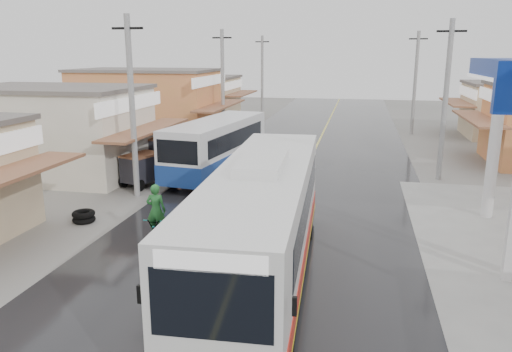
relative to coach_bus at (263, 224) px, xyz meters
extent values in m
plane|color=slate|center=(-0.32, -1.49, -1.76)|extent=(120.00, 120.00, 0.00)
cube|color=black|center=(-0.32, 13.51, -1.75)|extent=(12.00, 90.00, 0.02)
cube|color=#D8CC4C|center=(-0.32, 13.51, -1.74)|extent=(0.15, 90.00, 0.01)
cylinder|color=white|center=(7.68, 7.51, 0.99)|extent=(0.44, 0.44, 5.50)
cube|color=silver|center=(0.00, -0.07, 0.20)|extent=(2.91, 11.63, 2.83)
cube|color=black|center=(0.00, -0.07, -1.31)|extent=(2.93, 11.65, 0.29)
cube|color=red|center=(0.00, -0.07, -0.83)|extent=(2.95, 11.67, 0.53)
cube|color=yellow|center=(0.00, -0.07, -1.15)|extent=(2.96, 11.68, 0.13)
cube|color=black|center=(-0.02, 0.41, 0.52)|extent=(2.84, 9.23, 0.96)
cube|color=black|center=(0.26, -5.78, 0.61)|extent=(2.11, 0.21, 1.25)
cube|color=black|center=(-0.25, 5.64, 0.61)|extent=(2.11, 0.21, 1.06)
cube|color=white|center=(0.26, -5.78, 1.38)|extent=(1.91, 0.20, 0.34)
cube|color=silver|center=(0.00, -0.07, 1.77)|extent=(1.28, 2.93, 0.29)
cylinder|color=black|center=(-0.87, -4.15, -1.21)|extent=(0.38, 1.07, 1.06)
cylinder|color=black|center=(1.23, -4.05, -1.21)|extent=(0.38, 1.07, 1.06)
cylinder|color=black|center=(-1.21, 3.53, -1.21)|extent=(0.38, 1.07, 1.06)
cylinder|color=black|center=(0.89, 3.62, -1.21)|extent=(0.38, 1.07, 1.06)
cube|color=black|center=(-1.11, -5.59, 0.56)|extent=(0.08, 0.08, 0.34)
cube|color=black|center=(1.59, -5.47, 0.56)|extent=(0.08, 0.08, 0.34)
cube|color=silver|center=(-4.81, 12.11, -0.03)|extent=(3.52, 9.02, 2.44)
cube|color=navy|center=(-4.81, 12.11, -0.86)|extent=(3.57, 9.07, 0.98)
cube|color=black|center=(-4.81, 12.11, 0.31)|extent=(3.36, 7.58, 0.88)
cube|color=black|center=(-5.40, 7.81, 0.31)|extent=(2.04, 0.40, 1.07)
cylinder|color=black|center=(-6.28, 9.16, -1.25)|extent=(0.42, 1.01, 0.98)
cylinder|color=black|center=(-4.19, 8.88, -1.25)|extent=(0.42, 1.01, 0.98)
cylinder|color=black|center=(-5.42, 15.35, -1.25)|extent=(0.42, 1.01, 0.98)
cylinder|color=black|center=(-3.34, 15.06, -1.25)|extent=(0.42, 1.01, 0.98)
imported|color=black|center=(-3.96, 2.08, -1.22)|extent=(0.83, 2.09, 1.08)
imported|color=#246C2E|center=(-3.96, 1.84, -0.44)|extent=(0.68, 0.47, 1.80)
cube|color=#26262D|center=(-7.79, 9.23, -0.87)|extent=(1.76, 2.18, 1.23)
cube|color=brown|center=(-7.79, 9.23, -0.20)|extent=(1.82, 2.24, 0.09)
cylinder|color=black|center=(-8.62, 8.81, -1.48)|extent=(0.34, 0.59, 0.57)
cylinder|color=black|center=(-8.21, 10.07, -1.48)|extent=(0.34, 0.59, 0.57)
cylinder|color=black|center=(-7.52, 8.25, -1.48)|extent=(0.29, 0.57, 0.57)
cube|color=#26262D|center=(-9.08, 13.38, -0.78)|extent=(1.52, 2.18, 1.35)
cube|color=brown|center=(-9.08, 13.38, -0.05)|extent=(1.58, 2.24, 0.10)
cylinder|color=black|center=(-9.74, 12.60, -1.45)|extent=(0.24, 0.64, 0.62)
cylinder|color=black|center=(-9.86, 14.04, -1.45)|extent=(0.24, 0.64, 0.62)
cylinder|color=black|center=(-8.38, 12.51, -1.45)|extent=(0.18, 0.63, 0.62)
torus|color=black|center=(-7.79, 3.69, -1.65)|extent=(0.88, 0.88, 0.23)
torus|color=black|center=(-7.79, 3.69, -1.42)|extent=(0.88, 0.88, 0.23)
camera|label=1|loc=(2.49, -12.94, 4.67)|focal=35.00mm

